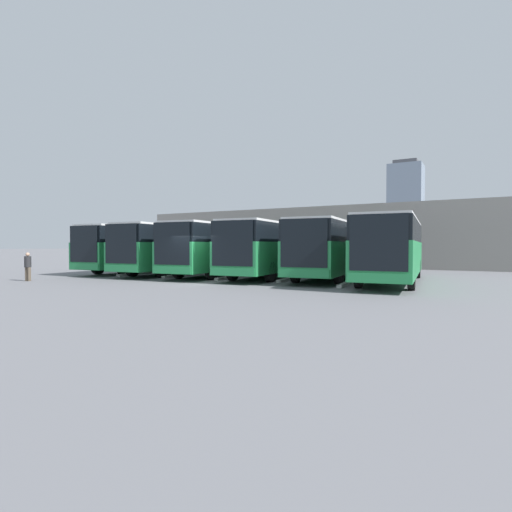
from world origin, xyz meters
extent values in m
plane|color=slate|center=(0.00, 0.00, 0.00)|extent=(600.00, 600.00, 0.00)
cube|color=#238447|center=(-9.08, -5.41, 1.32)|extent=(3.57, 12.15, 1.73)
cube|color=black|center=(-9.08, -5.41, 2.72)|extent=(3.52, 11.97, 1.06)
cube|color=black|center=(-9.58, 0.58, 2.10)|extent=(2.28, 0.23, 2.30)
cube|color=#238447|center=(-9.58, 0.58, 0.67)|extent=(2.46, 0.26, 0.40)
cube|color=silver|center=(-9.08, -5.41, 3.31)|extent=(3.43, 11.66, 0.12)
cylinder|color=black|center=(-10.53, -1.80, 0.56)|extent=(0.39, 1.14, 1.11)
cylinder|color=black|center=(-8.25, -1.61, 0.56)|extent=(0.39, 1.14, 1.11)
cylinder|color=black|center=(-9.92, -9.20, 0.56)|extent=(0.39, 1.14, 1.11)
cylinder|color=black|center=(-7.64, -9.01, 0.56)|extent=(0.39, 1.14, 1.11)
cube|color=#B2B2AD|center=(-7.27, -3.61, 0.07)|extent=(0.66, 5.05, 0.15)
cube|color=#238447|center=(-5.45, -6.48, 1.32)|extent=(3.57, 12.15, 1.73)
cube|color=black|center=(-5.45, -6.48, 2.72)|extent=(3.52, 11.97, 1.06)
cube|color=black|center=(-5.95, -0.50, 2.10)|extent=(2.28, 0.23, 2.30)
cube|color=#238447|center=(-5.95, -0.50, 0.67)|extent=(2.46, 0.26, 0.40)
cube|color=silver|center=(-5.45, -6.48, 3.31)|extent=(3.43, 11.66, 0.12)
cylinder|color=black|center=(-6.90, -2.88, 0.56)|extent=(0.39, 1.14, 1.11)
cylinder|color=black|center=(-4.62, -2.69, 0.56)|extent=(0.39, 1.14, 1.11)
cylinder|color=black|center=(-6.29, -10.28, 0.56)|extent=(0.39, 1.14, 1.11)
cylinder|color=black|center=(-4.00, -10.09, 0.56)|extent=(0.39, 1.14, 1.11)
cube|color=#B2B2AD|center=(-3.63, -4.69, 0.07)|extent=(0.66, 5.05, 0.15)
cube|color=#238447|center=(-1.82, -5.97, 1.32)|extent=(3.57, 12.15, 1.73)
cube|color=black|center=(-1.82, -5.97, 2.72)|extent=(3.52, 11.97, 1.06)
cube|color=black|center=(-2.31, 0.01, 2.10)|extent=(2.28, 0.23, 2.30)
cube|color=#238447|center=(-2.31, 0.01, 0.67)|extent=(2.46, 0.26, 0.40)
cube|color=silver|center=(-1.82, -5.97, 3.31)|extent=(3.43, 11.66, 0.12)
cylinder|color=black|center=(-3.27, -2.37, 0.56)|extent=(0.39, 1.14, 1.11)
cylinder|color=black|center=(-0.98, -2.18, 0.56)|extent=(0.39, 1.14, 1.11)
cylinder|color=black|center=(-2.65, -9.77, 0.56)|extent=(0.39, 1.14, 1.11)
cylinder|color=black|center=(-0.37, -9.58, 0.56)|extent=(0.39, 1.14, 1.11)
cube|color=#B2B2AD|center=(0.00, -4.18, 0.07)|extent=(0.66, 5.05, 0.15)
cube|color=#238447|center=(1.82, -5.65, 1.32)|extent=(3.57, 12.15, 1.73)
cube|color=black|center=(1.82, -5.65, 2.72)|extent=(3.52, 11.97, 1.06)
cube|color=black|center=(1.32, 0.33, 2.10)|extent=(2.28, 0.23, 2.30)
cube|color=#238447|center=(1.32, 0.33, 0.67)|extent=(2.46, 0.26, 0.40)
cube|color=silver|center=(1.82, -5.65, 3.31)|extent=(3.43, 11.66, 0.12)
cylinder|color=black|center=(0.37, -2.05, 0.56)|extent=(0.39, 1.14, 1.11)
cylinder|color=black|center=(2.65, -1.86, 0.56)|extent=(0.39, 1.14, 1.11)
cylinder|color=black|center=(0.98, -9.45, 0.56)|extent=(0.39, 1.14, 1.11)
cylinder|color=black|center=(3.27, -9.26, 0.56)|extent=(0.39, 1.14, 1.11)
cube|color=#B2B2AD|center=(3.63, -3.86, 0.07)|extent=(0.66, 5.05, 0.15)
cube|color=#238447|center=(5.45, -5.47, 1.32)|extent=(3.57, 12.15, 1.73)
cube|color=black|center=(5.45, -5.47, 2.72)|extent=(3.52, 11.97, 1.06)
cube|color=black|center=(4.95, 0.51, 2.10)|extent=(2.28, 0.23, 2.30)
cube|color=#238447|center=(4.95, 0.52, 0.67)|extent=(2.46, 0.26, 0.40)
cube|color=silver|center=(5.45, -5.47, 3.31)|extent=(3.43, 11.66, 0.12)
cylinder|color=black|center=(4.00, -1.86, 0.56)|extent=(0.39, 1.14, 1.11)
cylinder|color=black|center=(6.29, -1.67, 0.56)|extent=(0.39, 1.14, 1.11)
cylinder|color=black|center=(4.62, -9.26, 0.56)|extent=(0.39, 1.14, 1.11)
cylinder|color=black|center=(6.90, -9.07, 0.56)|extent=(0.39, 1.14, 1.11)
cube|color=#B2B2AD|center=(7.27, -3.67, 0.07)|extent=(0.66, 5.05, 0.15)
cube|color=#238447|center=(9.08, -5.79, 1.32)|extent=(3.57, 12.15, 1.73)
cube|color=black|center=(9.08, -5.79, 2.72)|extent=(3.52, 11.97, 1.06)
cube|color=black|center=(8.59, 0.19, 2.10)|extent=(2.28, 0.23, 2.30)
cube|color=#238447|center=(8.59, 0.19, 0.67)|extent=(2.46, 0.26, 0.40)
cube|color=silver|center=(9.08, -5.79, 3.31)|extent=(3.43, 11.66, 0.12)
cylinder|color=black|center=(7.64, -2.19, 0.56)|extent=(0.39, 1.14, 1.11)
cylinder|color=black|center=(9.92, -2.00, 0.56)|extent=(0.39, 1.14, 1.11)
cylinder|color=black|center=(8.25, -9.59, 0.56)|extent=(0.39, 1.14, 1.11)
cylinder|color=black|center=(10.53, -9.40, 0.56)|extent=(0.39, 1.14, 1.11)
cylinder|color=brown|center=(9.04, 3.55, 0.39)|extent=(0.20, 0.20, 0.78)
cylinder|color=brown|center=(8.85, 3.53, 0.39)|extent=(0.20, 0.20, 0.78)
cylinder|color=#262628|center=(8.95, 3.54, 1.08)|extent=(0.40, 0.40, 0.61)
sphere|color=tan|center=(8.95, 3.54, 1.49)|extent=(0.21, 0.21, 0.21)
cube|color=gray|center=(0.00, -24.83, 2.85)|extent=(39.85, 12.23, 5.70)
cube|color=silver|center=(0.00, -32.45, 5.45)|extent=(39.85, 3.00, 0.24)
cylinder|color=slate|center=(-13.95, -33.55, 2.73)|extent=(0.20, 0.20, 5.45)
cylinder|color=slate|center=(13.95, -33.55, 2.73)|extent=(0.20, 0.20, 5.45)
cube|color=#7F8EA3|center=(22.68, -229.12, 24.54)|extent=(18.57, 18.57, 49.07)
cube|color=#4C4C51|center=(22.68, -229.12, 50.27)|extent=(13.00, 13.00, 2.40)
camera|label=1|loc=(-12.98, 16.90, 1.95)|focal=28.00mm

